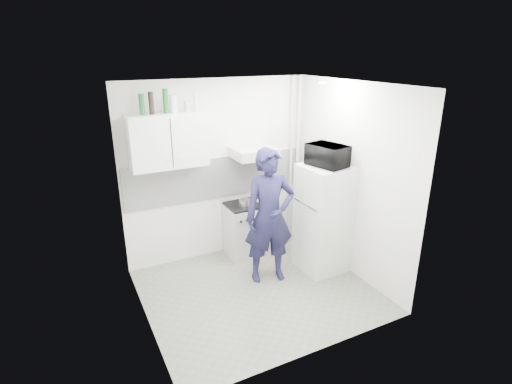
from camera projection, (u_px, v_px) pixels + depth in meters
name	position (u px, v px, depth m)	size (l,w,h in m)	color
floor	(258.00, 291.00, 5.18)	(2.80, 2.80, 0.00)	slate
ceiling	(258.00, 85.00, 4.30)	(2.80, 2.80, 0.00)	white
wall_back	(218.00, 170.00, 5.79)	(2.80, 2.80, 0.00)	silver
wall_left	(138.00, 219.00, 4.14)	(2.60, 2.60, 0.00)	silver
wall_right	(351.00, 181.00, 5.34)	(2.60, 2.60, 0.00)	silver
person	(269.00, 217.00, 5.19)	(0.66, 0.43, 1.81)	#191738
stove	(243.00, 230.00, 6.00)	(0.49, 0.49, 0.78)	#B9B5B0
fridge	(324.00, 218.00, 5.51)	(0.62, 0.62, 1.51)	white
stove_top	(243.00, 205.00, 5.86)	(0.47, 0.47, 0.03)	black
saucepan	(245.00, 203.00, 5.78)	(0.17, 0.17, 0.10)	silver
microwave	(328.00, 155.00, 5.21)	(0.35, 0.52, 0.29)	black
bottle_b	(142.00, 104.00, 4.85)	(0.07, 0.07, 0.25)	#144C1E
bottle_c	(151.00, 103.00, 4.90)	(0.07, 0.07, 0.27)	black
bottle_d	(166.00, 101.00, 4.97)	(0.07, 0.07, 0.30)	#144C1E
canister_a	(173.00, 104.00, 5.03)	(0.09, 0.09, 0.22)	#B2B7BC
canister_b	(187.00, 106.00, 5.11)	(0.07, 0.07, 0.14)	silver
bottle_e	(196.00, 102.00, 5.15)	(0.06, 0.06, 0.24)	#B2B7BC
upper_cabinet	(168.00, 141.00, 5.14)	(1.00, 0.35, 0.70)	white
range_hood	(254.00, 153.00, 5.68)	(0.60, 0.50, 0.14)	#B9B5B0
backsplash	(219.00, 177.00, 5.81)	(2.74, 0.03, 0.60)	white
pipe_a	(297.00, 161.00, 6.28)	(0.05, 0.05, 2.60)	#B9B5B0
pipe_b	(291.00, 162.00, 6.22)	(0.04, 0.04, 2.60)	#B9B5B0
ceiling_spot_fixture	(323.00, 83.00, 4.91)	(0.10, 0.10, 0.02)	white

